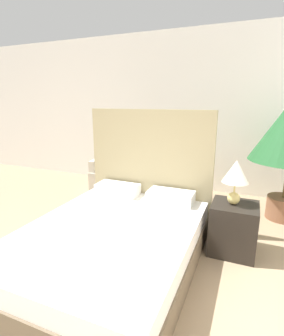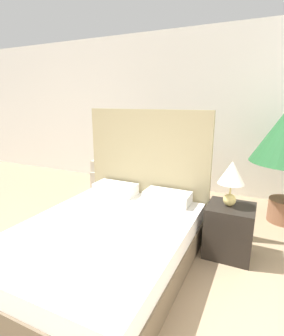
# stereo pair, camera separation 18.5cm
# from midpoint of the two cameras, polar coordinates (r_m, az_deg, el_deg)

# --- Properties ---
(wall_back) EXTENTS (10.00, 0.06, 2.90)m
(wall_back) POSITION_cam_midpoint_polar(r_m,az_deg,el_deg) (5.16, 3.64, 12.00)
(wall_back) COLOR white
(wall_back) RESTS_ON ground_plane
(bed) EXTENTS (1.66, 2.16, 1.57)m
(bed) POSITION_cam_midpoint_polar(r_m,az_deg,el_deg) (2.84, -7.72, -14.89)
(bed) COLOR brown
(bed) RESTS_ON ground_plane
(armchair_near_window_left) EXTENTS (0.70, 0.72, 0.82)m
(armchair_near_window_left) POSITION_cam_midpoint_polar(r_m,az_deg,el_deg) (4.91, -7.65, -2.11)
(armchair_near_window_left) COLOR beige
(armchair_near_window_left) RESTS_ON ground_plane
(armchair_near_window_right) EXTENTS (0.69, 0.71, 0.82)m
(armchair_near_window_right) POSITION_cam_midpoint_polar(r_m,az_deg,el_deg) (4.50, 3.39, -3.53)
(armchair_near_window_right) COLOR beige
(armchair_near_window_right) RESTS_ON ground_plane
(nightstand) EXTENTS (0.49, 0.47, 0.57)m
(nightstand) POSITION_cam_midpoint_polar(r_m,az_deg,el_deg) (3.15, 17.61, -12.40)
(nightstand) COLOR black
(nightstand) RESTS_ON ground_plane
(table_lamp) EXTENTS (0.28, 0.28, 0.49)m
(table_lamp) POSITION_cam_midpoint_polar(r_m,az_deg,el_deg) (2.93, 18.05, -1.38)
(table_lamp) COLOR tan
(table_lamp) RESTS_ON nightstand
(side_table) EXTENTS (0.40, 0.40, 0.48)m
(side_table) POSITION_cam_midpoint_polar(r_m,az_deg,el_deg) (4.65, -2.64, -3.46)
(side_table) COLOR #B7AD93
(side_table) RESTS_ON ground_plane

